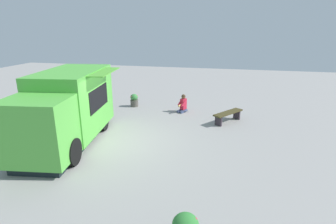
{
  "coord_description": "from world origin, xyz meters",
  "views": [
    {
      "loc": [
        -4.07,
        8.89,
        4.21
      ],
      "look_at": [
        -1.67,
        -1.53,
        0.82
      ],
      "focal_mm": 28.82,
      "sensor_mm": 36.0,
      "label": 1
    }
  ],
  "objects_px": {
    "plaza_bench": "(228,115)",
    "planter_flowering_far": "(134,100)",
    "person_customer": "(183,105)",
    "food_truck": "(67,110)"
  },
  "relations": [
    {
      "from": "plaza_bench",
      "to": "planter_flowering_far",
      "type": "bearing_deg",
      "value": -16.52
    },
    {
      "from": "person_customer",
      "to": "plaza_bench",
      "type": "distance_m",
      "value": 2.56
    },
    {
      "from": "food_truck",
      "to": "plaza_bench",
      "type": "relative_size",
      "value": 3.33
    },
    {
      "from": "planter_flowering_far",
      "to": "food_truck",
      "type": "bearing_deg",
      "value": 81.74
    },
    {
      "from": "food_truck",
      "to": "person_customer",
      "type": "distance_m",
      "value": 5.99
    },
    {
      "from": "food_truck",
      "to": "planter_flowering_far",
      "type": "bearing_deg",
      "value": -98.26
    },
    {
      "from": "food_truck",
      "to": "planter_flowering_far",
      "type": "xyz_separation_m",
      "value": [
        -0.74,
        -5.13,
        -0.92
      ]
    },
    {
      "from": "person_customer",
      "to": "planter_flowering_far",
      "type": "distance_m",
      "value": 2.82
    },
    {
      "from": "person_customer",
      "to": "plaza_bench",
      "type": "relative_size",
      "value": 0.57
    },
    {
      "from": "food_truck",
      "to": "person_customer",
      "type": "xyz_separation_m",
      "value": [
        -3.54,
        -4.74,
        -0.92
      ]
    }
  ]
}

